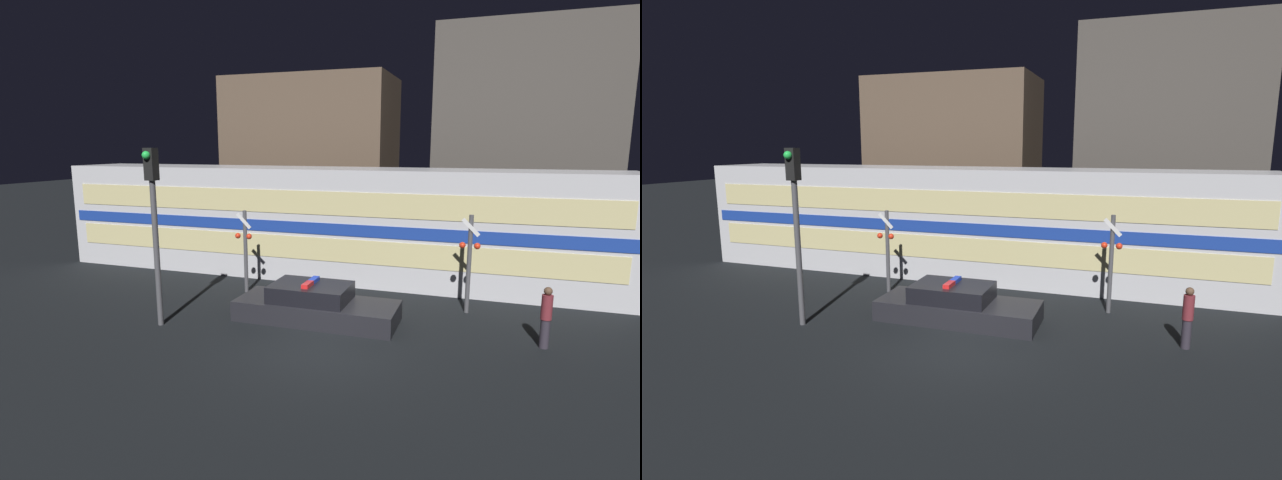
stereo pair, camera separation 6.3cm
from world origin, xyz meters
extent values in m
plane|color=black|center=(0.00, 0.00, 0.00)|extent=(120.00, 120.00, 0.00)
cube|color=silver|center=(-2.37, 7.14, 2.18)|extent=(22.43, 3.11, 4.36)
cube|color=#193899|center=(-2.37, 5.57, 2.18)|extent=(21.98, 0.03, 0.44)
cube|color=beige|center=(-2.37, 5.57, 1.39)|extent=(21.31, 0.02, 0.87)
cube|color=beige|center=(-2.37, 5.57, 3.14)|extent=(21.31, 0.02, 0.87)
cube|color=black|center=(-0.72, 1.85, 0.31)|extent=(4.90, 1.90, 0.61)
cube|color=black|center=(-0.92, 1.85, 0.86)|extent=(2.36, 1.65, 0.50)
cube|color=red|center=(-0.91, 1.57, 1.17)|extent=(0.20, 0.56, 0.12)
cube|color=blue|center=(-0.92, 2.12, 1.17)|extent=(0.20, 0.56, 0.12)
cylinder|color=#2D2833|center=(5.61, 1.82, 0.39)|extent=(0.24, 0.24, 0.78)
cylinder|color=maroon|center=(5.61, 1.82, 1.11)|extent=(0.28, 0.28, 0.65)
sphere|color=brown|center=(5.61, 1.82, 1.54)|extent=(0.21, 0.21, 0.21)
cylinder|color=#4C4C51|center=(3.53, 4.09, 1.57)|extent=(0.14, 0.14, 3.14)
sphere|color=red|center=(3.31, 3.96, 2.20)|extent=(0.20, 0.20, 0.20)
sphere|color=red|center=(3.76, 3.96, 2.20)|extent=(0.20, 0.20, 0.20)
cube|color=white|center=(3.53, 4.00, 2.76)|extent=(0.58, 0.03, 0.58)
cylinder|color=#4C4C51|center=(-4.13, 3.82, 1.49)|extent=(0.14, 0.14, 2.98)
sphere|color=red|center=(-4.35, 3.69, 2.08)|extent=(0.20, 0.20, 0.20)
sphere|color=red|center=(-3.91, 3.69, 2.08)|extent=(0.20, 0.20, 0.20)
cube|color=white|center=(-4.13, 3.73, 2.62)|extent=(0.58, 0.03, 0.58)
cylinder|color=#4C4C51|center=(-4.96, -0.05, 2.13)|extent=(0.17, 0.17, 4.27)
cube|color=black|center=(-4.96, -0.05, 4.72)|extent=(0.30, 0.30, 0.90)
sphere|color=green|center=(-4.96, -0.24, 4.97)|extent=(0.23, 0.23, 0.23)
cube|color=brown|center=(-5.50, 14.51, 4.41)|extent=(8.76, 5.14, 8.81)
cube|color=#47423D|center=(5.28, 15.16, 5.38)|extent=(8.17, 5.50, 10.76)
camera|label=1|loc=(4.14, -11.77, 5.21)|focal=28.00mm
camera|label=2|loc=(4.20, -11.75, 5.21)|focal=28.00mm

